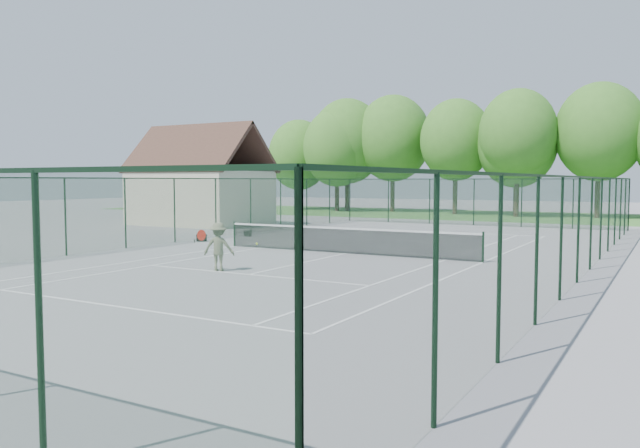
% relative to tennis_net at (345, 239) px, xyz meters
% --- Properties ---
extents(ground, '(140.00, 140.00, 0.00)m').
position_rel_tennis_net_xyz_m(ground, '(0.00, 0.00, -0.58)').
color(ground, gray).
rests_on(ground, ground).
extents(grass_far, '(80.00, 16.00, 0.01)m').
position_rel_tennis_net_xyz_m(grass_far, '(0.00, 30.00, -0.57)').
color(grass_far, '#478236').
rests_on(grass_far, ground).
extents(court_lines, '(11.05, 23.85, 0.01)m').
position_rel_tennis_net_xyz_m(court_lines, '(0.00, 0.00, -0.57)').
color(court_lines, white).
rests_on(court_lines, ground).
extents(tennis_net, '(11.08, 0.08, 1.10)m').
position_rel_tennis_net_xyz_m(tennis_net, '(0.00, 0.00, 0.00)').
color(tennis_net, black).
rests_on(tennis_net, ground).
extents(fence_enclosure, '(18.05, 36.05, 3.02)m').
position_rel_tennis_net_xyz_m(fence_enclosure, '(0.00, 0.00, 0.98)').
color(fence_enclosure, '#1E3E27').
rests_on(fence_enclosure, ground).
extents(utility_building, '(8.60, 6.27, 6.63)m').
position_rel_tennis_net_xyz_m(utility_building, '(-16.00, 10.00, 2.54)').
color(utility_building, '#F0E7C2').
rests_on(utility_building, ground).
extents(tree_line_far, '(39.40, 6.40, 9.70)m').
position_rel_tennis_net_xyz_m(tree_line_far, '(0.00, 30.00, 5.42)').
color(tree_line_far, '#3B2A1E').
rests_on(tree_line_far, ground).
extents(sports_bag_a, '(0.43, 0.27, 0.34)m').
position_rel_tennis_net_xyz_m(sports_bag_a, '(-8.23, 0.98, -0.40)').
color(sports_bag_a, black).
rests_on(sports_bag_a, ground).
extents(sports_bag_b, '(0.44, 0.35, 0.30)m').
position_rel_tennis_net_xyz_m(sports_bag_b, '(-7.92, 4.24, -0.42)').
color(sports_bag_b, black).
rests_on(sports_bag_b, ground).
extents(tennis_player, '(2.11, 0.95, 1.55)m').
position_rel_tennis_net_xyz_m(tennis_player, '(-1.31, -6.24, 0.20)').
color(tennis_player, '#5F6248').
rests_on(tennis_player, ground).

